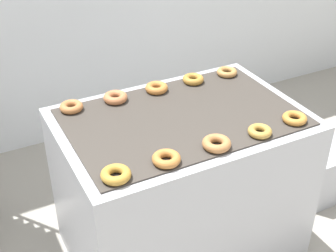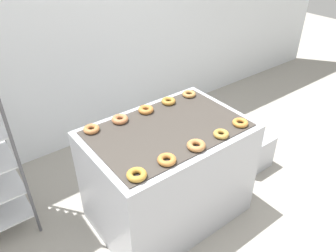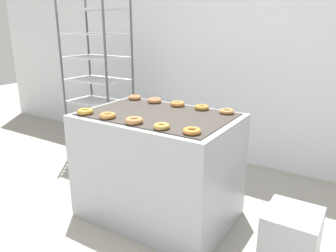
# 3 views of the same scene
# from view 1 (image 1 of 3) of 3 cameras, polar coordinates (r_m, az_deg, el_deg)

# --- Properties ---
(fryer_machine) EXTENTS (1.20, 0.82, 0.88)m
(fryer_machine) POSITION_cam_1_polar(r_m,az_deg,el_deg) (2.53, 1.58, -7.43)
(fryer_machine) COLOR #A8AAB2
(fryer_machine) RESTS_ON ground_plane
(glaze_bin) EXTENTS (0.35, 0.37, 0.35)m
(glaze_bin) POSITION_cam_1_polar(r_m,az_deg,el_deg) (3.26, 18.00, -4.95)
(glaze_bin) COLOR #A8AAB2
(glaze_bin) RESTS_ON ground_plane
(donut_near_leftmost) EXTENTS (0.12, 0.12, 0.04)m
(donut_near_leftmost) POSITION_cam_1_polar(r_m,az_deg,el_deg) (1.88, -6.38, -5.90)
(donut_near_leftmost) COLOR #AD7E2F
(donut_near_leftmost) RESTS_ON fryer_machine
(donut_near_left) EXTENTS (0.12, 0.12, 0.04)m
(donut_near_left) POSITION_cam_1_polar(r_m,az_deg,el_deg) (1.95, -0.20, -4.02)
(donut_near_left) COLOR #AE6E32
(donut_near_left) RESTS_ON fryer_machine
(donut_near_center) EXTENTS (0.13, 0.13, 0.04)m
(donut_near_center) POSITION_cam_1_polar(r_m,az_deg,el_deg) (2.05, 5.94, -2.14)
(donut_near_center) COLOR #A66E3D
(donut_near_center) RESTS_ON fryer_machine
(donut_near_right) EXTENTS (0.11, 0.11, 0.03)m
(donut_near_right) POSITION_cam_1_polar(r_m,az_deg,el_deg) (2.17, 11.13, -0.63)
(donut_near_right) COLOR #A78037
(donut_near_right) RESTS_ON fryer_machine
(donut_near_rightmost) EXTENTS (0.12, 0.12, 0.03)m
(donut_near_rightmost) POSITION_cam_1_polar(r_m,az_deg,el_deg) (2.31, 15.18, 0.92)
(donut_near_rightmost) COLOR #B37530
(donut_near_rightmost) RESTS_ON fryer_machine
(donut_far_leftmost) EXTENTS (0.12, 0.12, 0.04)m
(donut_far_leftmost) POSITION_cam_1_polar(r_m,az_deg,el_deg) (2.37, -11.70, 2.31)
(donut_far_leftmost) COLOR #AD6B3B
(donut_far_leftmost) RESTS_ON fryer_machine
(donut_far_left) EXTENTS (0.12, 0.12, 0.04)m
(donut_far_left) POSITION_cam_1_polar(r_m,az_deg,el_deg) (2.42, -6.43, 3.48)
(donut_far_left) COLOR #B16B41
(donut_far_left) RESTS_ON fryer_machine
(donut_far_center) EXTENTS (0.12, 0.12, 0.04)m
(donut_far_center) POSITION_cam_1_polar(r_m,az_deg,el_deg) (2.50, -1.41, 4.67)
(donut_far_center) COLOR #B56F33
(donut_far_center) RESTS_ON fryer_machine
(donut_far_right) EXTENTS (0.12, 0.12, 0.04)m
(donut_far_right) POSITION_cam_1_polar(r_m,az_deg,el_deg) (2.60, 3.09, 5.72)
(donut_far_right) COLOR #A6742E
(donut_far_right) RESTS_ON fryer_machine
(donut_far_rightmost) EXTENTS (0.12, 0.12, 0.03)m
(donut_far_rightmost) POSITION_cam_1_polar(r_m,az_deg,el_deg) (2.70, 7.19, 6.54)
(donut_far_rightmost) COLOR #AA773F
(donut_far_rightmost) RESTS_ON fryer_machine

